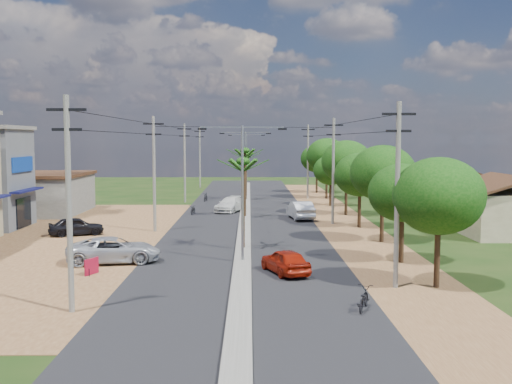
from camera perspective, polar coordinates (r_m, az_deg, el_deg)
ground at (r=35.21m, az=-1.29°, el=-6.77°), size 160.00×160.00×0.00m
road at (r=49.98m, az=-1.09°, el=-3.23°), size 12.00×110.00×0.04m
median at (r=52.95m, az=-1.07°, el=-2.69°), size 1.00×90.00×0.18m
dirt_lot_west at (r=45.74m, az=-20.37°, el=-4.32°), size 18.00×46.00×0.04m
dirt_shoulder_east at (r=50.63m, az=8.59°, el=-3.19°), size 5.00×90.00×0.03m
low_shed at (r=62.48m, az=-20.66°, el=-0.11°), size 10.40×10.40×3.95m
house_east_near at (r=48.83m, az=23.03°, el=-1.03°), size 7.60×7.50×4.60m
house_east_far at (r=65.95m, az=17.57°, el=0.61°), size 7.60×7.50×4.60m
tree_east_a at (r=30.00m, az=17.01°, el=-0.37°), size 4.40×4.40×6.37m
tree_east_b at (r=35.73m, az=13.78°, el=-0.07°), size 4.00×4.00×5.83m
tree_east_c at (r=42.56m, az=11.99°, el=1.77°), size 4.60×4.60×6.83m
tree_east_d at (r=49.38m, az=9.87°, el=1.63°), size 4.20×4.20×6.13m
tree_east_e at (r=57.25m, az=8.62°, el=2.85°), size 4.80×4.80×7.14m
tree_east_f at (r=65.15m, az=7.13°, el=2.07°), size 3.80×3.80×5.52m
tree_east_g at (r=73.10m, az=6.76°, el=3.45°), size 5.00×5.00×7.38m
tree_east_h at (r=81.02m, az=5.82°, el=3.19°), size 4.40×4.40×6.52m
palm_median_near at (r=38.50m, az=-1.24°, el=2.55°), size 2.00×2.00×6.15m
palm_median_mid at (r=54.48m, az=-1.06°, el=3.66°), size 2.00×2.00×6.55m
palm_median_far at (r=70.49m, az=-0.96°, el=3.45°), size 2.00×2.00×5.85m
streetlight_near at (r=34.55m, az=-1.31°, el=1.02°), size 5.10×0.18×8.00m
streetlight_mid at (r=59.52m, az=-1.02°, el=2.70°), size 5.10×0.18×8.00m
streetlight_far at (r=84.50m, az=-0.91°, el=3.38°), size 5.10×0.18×8.00m
utility_pole_w_a at (r=25.68m, az=-17.40°, el=-0.66°), size 1.60×0.24×9.00m
utility_pole_w_b at (r=47.12m, az=-9.68°, el=1.98°), size 1.60×0.24×9.00m
utility_pole_w_c at (r=68.91m, az=-6.81°, el=2.96°), size 1.60×0.24×9.00m
utility_pole_w_d at (r=89.81m, az=-5.37°, el=3.44°), size 1.60×0.24×9.00m
utility_pole_e_a at (r=29.44m, az=13.31°, el=0.13°), size 1.60×0.24×9.00m
utility_pole_e_b at (r=51.02m, az=7.37°, el=2.24°), size 1.60×0.24×9.00m
utility_pole_e_c at (r=72.85m, az=4.96°, el=3.08°), size 1.60×0.24×9.00m
car_red_near at (r=32.28m, az=2.80°, el=-6.66°), size 2.82×4.22×1.33m
car_silver_mid at (r=54.15m, az=4.24°, el=-1.77°), size 2.37×5.11×1.62m
car_white_far at (r=59.62m, az=-2.46°, el=-1.23°), size 3.48×5.28×1.42m
car_parked_silver at (r=35.98m, az=-13.38°, el=-5.45°), size 5.71×3.35×1.49m
car_parked_dark at (r=46.85m, az=-16.76°, el=-3.18°), size 4.33×2.93×1.37m
moto_rider_east at (r=25.93m, az=10.20°, el=-10.05°), size 1.24×1.96×0.97m
moto_rider_west_a at (r=57.61m, az=-6.02°, el=-1.73°), size 0.77×1.79×0.91m
moto_rider_west_b at (r=69.49m, az=-4.82°, el=-0.53°), size 0.73×1.72×1.00m
roadside_sign at (r=33.23m, az=-15.39°, el=-6.88°), size 0.51×1.03×0.90m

